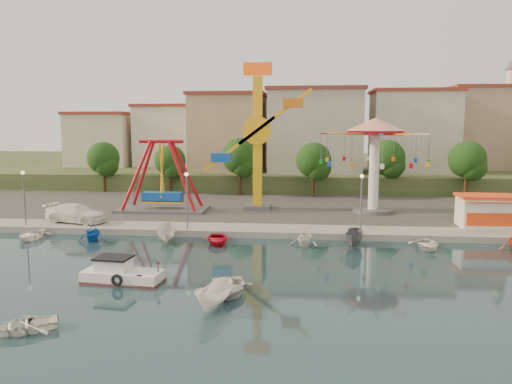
# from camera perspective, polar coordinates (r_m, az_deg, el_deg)

# --- Properties ---
(ground) EXTENTS (200.00, 200.00, 0.00)m
(ground) POSITION_cam_1_polar(r_m,az_deg,el_deg) (33.80, 0.38, -10.00)
(ground) COLOR #132A35
(ground) RESTS_ON ground
(quay_deck) EXTENTS (200.00, 100.00, 0.60)m
(quay_deck) POSITION_cam_1_polar(r_m,az_deg,el_deg) (94.63, 3.89, 1.68)
(quay_deck) COLOR #9E998E
(quay_deck) RESTS_ON ground
(asphalt_pad) EXTENTS (90.00, 28.00, 0.01)m
(asphalt_pad) POSITION_cam_1_polar(r_m,az_deg,el_deg) (62.87, 2.94, -1.12)
(asphalt_pad) COLOR #4C4944
(asphalt_pad) RESTS_ON quay_deck
(hill_terrace) EXTENTS (200.00, 60.00, 3.00)m
(hill_terrace) POSITION_cam_1_polar(r_m,az_deg,el_deg) (99.48, 3.99, 2.67)
(hill_terrace) COLOR #384C26
(hill_terrace) RESTS_ON ground
(pirate_ship_ride) EXTENTS (10.00, 5.00, 8.00)m
(pirate_ship_ride) POSITION_cam_1_polar(r_m,az_deg,el_deg) (56.96, -10.68, 1.67)
(pirate_ship_ride) COLOR #59595E
(pirate_ship_ride) RESTS_ON quay_deck
(kamikaze_tower) EXTENTS (8.21, 3.10, 16.50)m
(kamikaze_tower) POSITION_cam_1_polar(r_m,az_deg,el_deg) (56.45, 0.60, 5.83)
(kamikaze_tower) COLOR #59595E
(kamikaze_tower) RESTS_ON quay_deck
(wave_swinger) EXTENTS (11.60, 11.60, 10.40)m
(wave_swinger) POSITION_cam_1_polar(r_m,az_deg,el_deg) (56.11, 13.43, 5.39)
(wave_swinger) COLOR #59595E
(wave_swinger) RESTS_ON quay_deck
(booth_left) EXTENTS (5.40, 3.78, 3.08)m
(booth_left) POSITION_cam_1_polar(r_m,az_deg,el_deg) (52.11, 24.86, -1.96)
(booth_left) COLOR white
(booth_left) RESTS_ON quay_deck
(lamp_post_0) EXTENTS (0.14, 0.14, 5.00)m
(lamp_post_0) POSITION_cam_1_polar(r_m,az_deg,el_deg) (53.01, -24.95, -0.78)
(lamp_post_0) COLOR #59595E
(lamp_post_0) RESTS_ON quay_deck
(lamp_post_1) EXTENTS (0.14, 0.14, 5.00)m
(lamp_post_1) POSITION_cam_1_polar(r_m,az_deg,el_deg) (46.93, -7.89, -1.15)
(lamp_post_1) COLOR #59595E
(lamp_post_1) RESTS_ON quay_deck
(lamp_post_2) EXTENTS (0.14, 0.14, 5.00)m
(lamp_post_2) POSITION_cam_1_polar(r_m,az_deg,el_deg) (45.89, 11.93, -1.44)
(lamp_post_2) COLOR #59595E
(lamp_post_2) RESTS_ON quay_deck
(tree_0) EXTENTS (4.60, 4.60, 7.19)m
(tree_0) POSITION_cam_1_polar(r_m,az_deg,el_deg) (75.02, -17.05, 3.73)
(tree_0) COLOR #382314
(tree_0) RESTS_ON quay_deck
(tree_1) EXTENTS (4.35, 4.35, 6.80)m
(tree_1) POSITION_cam_1_polar(r_m,az_deg,el_deg) (71.06, -9.80, 3.53)
(tree_1) COLOR #382314
(tree_1) RESTS_ON quay_deck
(tree_2) EXTENTS (5.02, 5.02, 7.85)m
(tree_2) POSITION_cam_1_polar(r_m,az_deg,el_deg) (68.59, -1.82, 4.09)
(tree_2) COLOR #382314
(tree_2) RESTS_ON quay_deck
(tree_3) EXTENTS (4.68, 4.68, 7.32)m
(tree_3) POSITION_cam_1_polar(r_m,az_deg,el_deg) (66.59, 6.60, 3.62)
(tree_3) COLOR #382314
(tree_3) RESTS_ON quay_deck
(tree_4) EXTENTS (4.86, 4.86, 7.60)m
(tree_4) POSITION_cam_1_polar(r_m,az_deg,el_deg) (70.41, 14.75, 3.80)
(tree_4) COLOR #382314
(tree_4) RESTS_ON quay_deck
(tree_5) EXTENTS (4.83, 4.83, 7.54)m
(tree_5) POSITION_cam_1_polar(r_m,az_deg,el_deg) (70.92, 22.99, 3.43)
(tree_5) COLOR #382314
(tree_5) RESTS_ON quay_deck
(building_0) EXTENTS (9.26, 9.53, 11.87)m
(building_0) POSITION_cam_1_polar(r_m,az_deg,el_deg) (86.17, -19.35, 6.42)
(building_0) COLOR beige
(building_0) RESTS_ON hill_terrace
(building_1) EXTENTS (12.33, 9.01, 8.63)m
(building_1) POSITION_cam_1_polar(r_m,az_deg,el_deg) (86.96, -10.56, 5.66)
(building_1) COLOR silver
(building_1) RESTS_ON hill_terrace
(building_2) EXTENTS (11.95, 9.28, 11.23)m
(building_2) POSITION_cam_1_polar(r_m,az_deg,el_deg) (84.76, -1.86, 6.62)
(building_2) COLOR tan
(building_2) RESTS_ON hill_terrace
(building_3) EXTENTS (12.59, 10.50, 9.20)m
(building_3) POSITION_cam_1_polar(r_m,az_deg,el_deg) (80.94, 7.62, 5.78)
(building_3) COLOR beige
(building_3) RESTS_ON hill_terrace
(building_4) EXTENTS (10.75, 9.23, 9.24)m
(building_4) POSITION_cam_1_polar(r_m,az_deg,el_deg) (85.81, 16.61, 5.65)
(building_4) COLOR beige
(building_4) RESTS_ON hill_terrace
(building_5) EXTENTS (12.77, 10.96, 11.21)m
(building_5) POSITION_cam_1_polar(r_m,az_deg,el_deg) (87.47, 25.50, 5.90)
(building_5) COLOR tan
(building_5) RESTS_ON hill_terrace
(minaret) EXTENTS (2.80, 2.80, 18.00)m
(minaret) POSITION_cam_1_polar(r_m,az_deg,el_deg) (92.18, 27.02, 8.32)
(minaret) COLOR silver
(minaret) RESTS_ON hill_terrace
(cabin_motorboat) EXTENTS (5.36, 2.46, 1.83)m
(cabin_motorboat) POSITION_cam_1_polar(r_m,az_deg,el_deg) (34.37, -15.20, -9.12)
(cabin_motorboat) COLOR white
(cabin_motorboat) RESTS_ON ground
(rowboat_a) EXTENTS (2.95, 3.99, 0.80)m
(rowboat_a) POSITION_cam_1_polar(r_m,az_deg,el_deg) (31.14, -2.99, -10.81)
(rowboat_a) COLOR silver
(rowboat_a) RESTS_ON ground
(rowboat_b) EXTENTS (4.14, 3.80, 0.70)m
(rowboat_b) POSITION_cam_1_polar(r_m,az_deg,el_deg) (28.35, -25.17, -13.57)
(rowboat_b) COLOR white
(rowboat_b) RESTS_ON ground
(skiff) EXTENTS (2.34, 3.96, 1.44)m
(skiff) POSITION_cam_1_polar(r_m,az_deg,el_deg) (28.83, -4.74, -11.70)
(skiff) COLOR white
(skiff) RESTS_ON ground
(van) EXTENTS (6.72, 3.91, 1.83)m
(van) POSITION_cam_1_polar(r_m,az_deg,el_deg) (52.77, -19.88, -2.30)
(van) COLOR white
(van) RESTS_ON quay_deck
(moored_boat_0) EXTENTS (3.16, 4.14, 0.80)m
(moored_boat_0) POSITION_cam_1_polar(r_m,az_deg,el_deg) (49.61, -24.39, -4.46)
(moored_boat_0) COLOR white
(moored_boat_0) RESTS_ON ground
(moored_boat_1) EXTENTS (2.92, 3.25, 1.52)m
(moored_boat_1) POSITION_cam_1_polar(r_m,az_deg,el_deg) (46.88, -18.17, -4.38)
(moored_boat_1) COLOR blue
(moored_boat_1) RESTS_ON ground
(moored_boat_2) EXTENTS (2.44, 4.30, 1.57)m
(moored_boat_2) POSITION_cam_1_polar(r_m,az_deg,el_deg) (44.59, -10.18, -4.70)
(moored_boat_2) COLOR silver
(moored_boat_2) RESTS_ON ground
(moored_boat_3) EXTENTS (3.25, 4.12, 0.77)m
(moored_boat_3) POSITION_cam_1_polar(r_m,az_deg,el_deg) (43.67, -4.46, -5.39)
(moored_boat_3) COLOR red
(moored_boat_3) RESTS_ON ground
(moored_boat_4) EXTENTS (3.05, 3.31, 1.46)m
(moored_boat_4) POSITION_cam_1_polar(r_m,az_deg,el_deg) (42.93, 5.60, -5.17)
(moored_boat_4) COLOR white
(moored_boat_4) RESTS_ON ground
(moored_boat_5) EXTENTS (2.14, 4.01, 1.47)m
(moored_boat_5) POSITION_cam_1_polar(r_m,az_deg,el_deg) (43.13, 11.17, -5.21)
(moored_boat_5) COLOR #595A5F
(moored_boat_5) RESTS_ON ground
(moored_boat_6) EXTENTS (2.63, 3.66, 0.75)m
(moored_boat_6) POSITION_cam_1_polar(r_m,az_deg,el_deg) (44.19, 18.95, -5.65)
(moored_boat_6) COLOR white
(moored_boat_6) RESTS_ON ground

